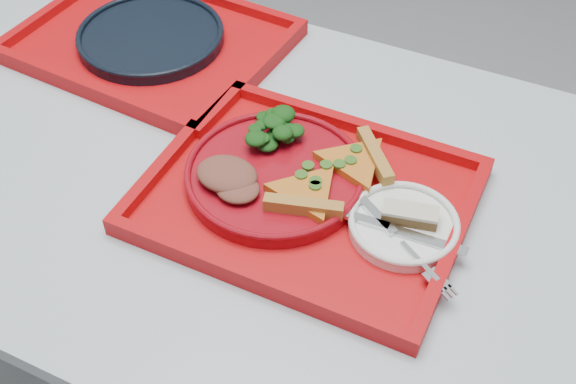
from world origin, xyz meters
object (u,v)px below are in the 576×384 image
object	(u,v)px
navy_plate	(151,38)
dessert_bar	(410,215)
tray_main	(306,200)
dinner_plate	(275,176)
tray_far	(152,44)

from	to	relation	value
navy_plate	dessert_bar	xyz separation A→B (m)	(0.56, -0.22, 0.02)
tray_main	dessert_bar	world-z (taller)	dessert_bar
navy_plate	dessert_bar	size ratio (longest dim) A/B	3.26
tray_main	dessert_bar	distance (m)	0.15
tray_main	navy_plate	world-z (taller)	navy_plate
tray_main	navy_plate	distance (m)	0.47
dinner_plate	navy_plate	size ratio (longest dim) A/B	1.00
tray_main	tray_far	size ratio (longest dim) A/B	1.00
navy_plate	dessert_bar	bearing A→B (deg)	-21.50
dessert_bar	tray_main	bearing A→B (deg)	171.03
tray_far	navy_plate	distance (m)	0.01
tray_far	dinner_plate	size ratio (longest dim) A/B	1.73
tray_far	dessert_bar	xyz separation A→B (m)	(0.56, -0.22, 0.03)
tray_far	dinner_plate	distance (m)	0.42
navy_plate	tray_main	bearing A→B (deg)	-29.23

